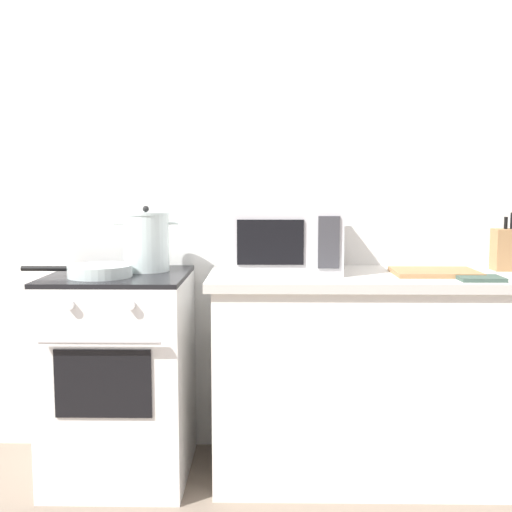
# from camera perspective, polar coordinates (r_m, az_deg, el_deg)

# --- Properties ---
(back_wall) EXTENTS (4.40, 0.10, 2.50)m
(back_wall) POSITION_cam_1_polar(r_m,az_deg,el_deg) (3.07, 0.93, 5.41)
(back_wall) COLOR silver
(back_wall) RESTS_ON ground_plane
(lower_cabinet_right) EXTENTS (1.64, 0.56, 0.88)m
(lower_cabinet_right) POSITION_cam_1_polar(r_m,az_deg,el_deg) (2.92, 12.97, -10.96)
(lower_cabinet_right) COLOR white
(lower_cabinet_right) RESTS_ON ground_plane
(countertop_right) EXTENTS (1.70, 0.60, 0.04)m
(countertop_right) POSITION_cam_1_polar(r_m,az_deg,el_deg) (2.82, 13.21, -2.00)
(countertop_right) COLOR beige
(countertop_right) RESTS_ON lower_cabinet_right
(stove) EXTENTS (0.60, 0.64, 0.92)m
(stove) POSITION_cam_1_polar(r_m,az_deg,el_deg) (2.91, -12.25, -10.61)
(stove) COLOR white
(stove) RESTS_ON ground_plane
(stock_pot) EXTENTS (0.29, 0.21, 0.30)m
(stock_pot) POSITION_cam_1_polar(r_m,az_deg,el_deg) (2.87, -9.99, 1.32)
(stock_pot) COLOR silver
(stock_pot) RESTS_ON stove
(frying_pan) EXTENTS (0.47, 0.27, 0.05)m
(frying_pan) POSITION_cam_1_polar(r_m,az_deg,el_deg) (2.73, -14.20, -1.33)
(frying_pan) COLOR silver
(frying_pan) RESTS_ON stove
(microwave) EXTENTS (0.50, 0.37, 0.30)m
(microwave) POSITION_cam_1_polar(r_m,az_deg,el_deg) (2.79, 2.53, 1.60)
(microwave) COLOR silver
(microwave) RESTS_ON countertop_right
(cutting_board) EXTENTS (0.36, 0.26, 0.02)m
(cutting_board) POSITION_cam_1_polar(r_m,az_deg,el_deg) (2.83, 16.02, -1.44)
(cutting_board) COLOR #997047
(cutting_board) RESTS_ON countertop_right
(knife_block) EXTENTS (0.13, 0.10, 0.26)m
(knife_block) POSITION_cam_1_polar(r_m,az_deg,el_deg) (3.06, 22.03, 0.57)
(knife_block) COLOR #997047
(knife_block) RESTS_ON countertop_right
(oven_mitt) EXTENTS (0.18, 0.14, 0.02)m
(oven_mitt) POSITION_cam_1_polar(r_m,az_deg,el_deg) (2.72, 19.79, -1.92)
(oven_mitt) COLOR #384C42
(oven_mitt) RESTS_ON countertop_right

